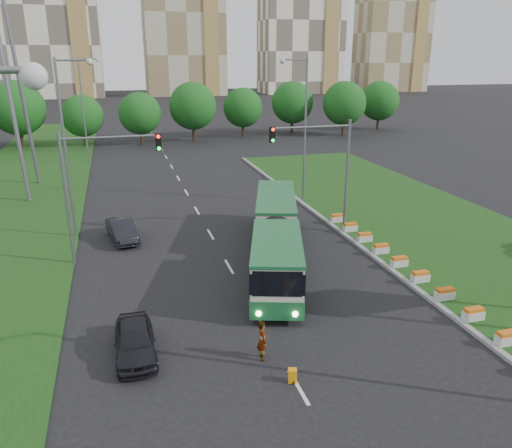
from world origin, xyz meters
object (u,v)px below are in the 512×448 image
object	(u,v)px
car_left_far	(122,230)
shopping_trolley	(292,376)
pedestrian	(262,340)
traffic_mast_left	(93,177)
car_left_near	(135,341)
traffic_mast_median	(326,160)
articulated_bus	(272,235)

from	to	relation	value
car_left_far	shopping_trolley	size ratio (longest dim) A/B	7.71
car_left_far	pedestrian	size ratio (longest dim) A/B	2.48
traffic_mast_left	car_left_near	size ratio (longest dim) A/B	1.94
car_left_far	shopping_trolley	world-z (taller)	car_left_far
traffic_mast_median	shopping_trolley	xyz separation A→B (m)	(-7.89, -15.63, -5.07)
traffic_mast_left	car_left_far	xyz separation A→B (m)	(1.34, 3.49, -4.63)
car_left_near	shopping_trolley	size ratio (longest dim) A/B	7.27
traffic_mast_median	articulated_bus	world-z (taller)	traffic_mast_median
articulated_bus	car_left_near	world-z (taller)	articulated_bus
articulated_bus	shopping_trolley	xyz separation A→B (m)	(-2.91, -11.90, -1.37)
car_left_near	pedestrian	distance (m)	5.36
articulated_bus	traffic_mast_left	bearing A→B (deg)	-177.41
car_left_near	pedestrian	xyz separation A→B (m)	(5.08, -1.68, 0.18)
traffic_mast_median	pedestrian	bearing A→B (deg)	-121.88
car_left_far	car_left_near	bearing A→B (deg)	-99.55
traffic_mast_median	shopping_trolley	size ratio (longest dim) A/B	14.08
articulated_bus	car_left_near	distance (m)	12.10
car_left_far	traffic_mast_left	bearing A→B (deg)	-121.16
traffic_mast_left	shopping_trolley	size ratio (longest dim) A/B	14.08
pedestrian	articulated_bus	bearing A→B (deg)	-17.75
shopping_trolley	car_left_far	bearing A→B (deg)	124.92
traffic_mast_left	articulated_bus	world-z (taller)	traffic_mast_left
pedestrian	shopping_trolley	bearing A→B (deg)	-157.90
car_left_near	shopping_trolley	world-z (taller)	car_left_near
traffic_mast_left	car_left_near	xyz separation A→B (m)	(1.50, -11.10, -4.65)
car_left_near	car_left_far	world-z (taller)	car_left_far
traffic_mast_median	traffic_mast_left	distance (m)	15.19
traffic_mast_median	pedestrian	distance (m)	16.83
car_left_near	pedestrian	size ratio (longest dim) A/B	2.34
traffic_mast_median	pedestrian	xyz separation A→B (m)	(-8.57, -13.78, -4.47)
traffic_mast_left	articulated_bus	xyz separation A→B (m)	(10.18, -2.72, -3.69)
car_left_near	traffic_mast_median	bearing A→B (deg)	41.32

